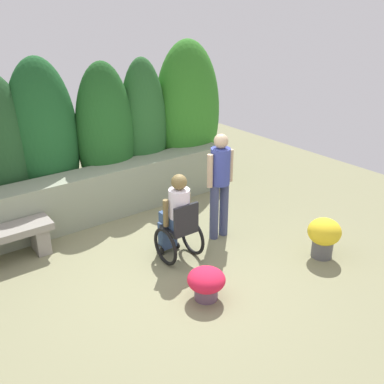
{
  "coord_description": "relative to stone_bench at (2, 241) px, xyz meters",
  "views": [
    {
      "loc": [
        -2.86,
        -4.35,
        3.43
      ],
      "look_at": [
        0.7,
        0.39,
        0.85
      ],
      "focal_mm": 40.26,
      "sensor_mm": 36.0,
      "label": 1
    }
  ],
  "objects": [
    {
      "name": "stone_bench",
      "position": [
        0.0,
        0.0,
        0.0
      ],
      "size": [
        1.4,
        0.44,
        0.51
      ],
      "rotation": [
        0.0,
        0.0,
        -0.12
      ],
      "color": "gray",
      "rests_on": "ground"
    },
    {
      "name": "flower_pot_terracotta_by_wall",
      "position": [
        3.8,
        -2.65,
        0.02
      ],
      "size": [
        0.48,
        0.48,
        0.61
      ],
      "color": "#575758",
      "rests_on": "ground"
    },
    {
      "name": "person_in_wheelchair",
      "position": [
        2.07,
        -1.39,
        0.28
      ],
      "size": [
        0.53,
        0.66,
        1.33
      ],
      "rotation": [
        0.0,
        0.0,
        -0.19
      ],
      "color": "black",
      "rests_on": "ground"
    },
    {
      "name": "person_standing_companion",
      "position": [
        2.97,
        -1.26,
        0.65
      ],
      "size": [
        0.49,
        0.3,
        1.7
      ],
      "rotation": [
        0.0,
        0.0,
        0.3
      ],
      "color": "#3C4366",
      "rests_on": "ground"
    },
    {
      "name": "stone_retaining_wall",
      "position": [
        1.83,
        0.5,
        0.1
      ],
      "size": [
        5.0,
        0.53,
        0.88
      ],
      "primitive_type": "cube",
      "color": "gray",
      "rests_on": "ground"
    },
    {
      "name": "flower_pot_purple_near",
      "position": [
        1.8,
        -2.4,
        -0.1
      ],
      "size": [
        0.49,
        0.49,
        0.42
      ],
      "color": "#62475B",
      "rests_on": "ground"
    },
    {
      "name": "hedge_backdrop",
      "position": [
        1.71,
        1.11,
        1.0
      ],
      "size": [
        6.18,
        1.21,
        2.86
      ],
      "color": "#13471A",
      "rests_on": "ground"
    },
    {
      "name": "ground_plane",
      "position": [
        1.83,
        -1.54,
        -0.34
      ],
      "size": [
        11.66,
        11.66,
        0.0
      ],
      "primitive_type": "plane",
      "color": "#7E7D5A"
    }
  ]
}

